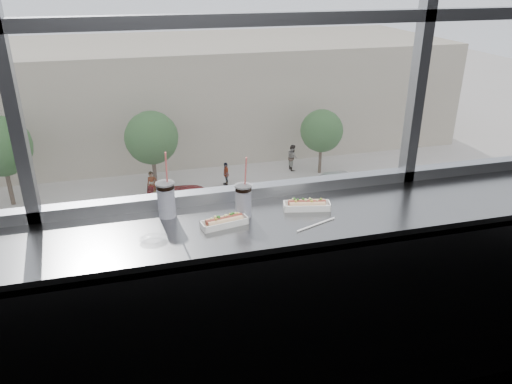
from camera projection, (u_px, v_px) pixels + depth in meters
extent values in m
plane|color=black|center=(238.00, 284.00, 2.88)|extent=(6.00, 0.00, 6.00)
cube|color=gray|center=(250.00, 226.00, 2.42)|extent=(6.00, 0.55, 0.06)
cube|color=gray|center=(263.00, 345.00, 2.41)|extent=(6.00, 0.04, 1.04)
cube|color=white|center=(224.00, 225.00, 2.37)|extent=(0.23, 0.11, 0.01)
cube|color=white|center=(224.00, 222.00, 2.36)|extent=(0.23, 0.11, 0.03)
cylinder|color=tan|center=(224.00, 221.00, 2.36)|extent=(0.18, 0.07, 0.04)
cylinder|color=maroon|center=(224.00, 219.00, 2.35)|extent=(0.18, 0.06, 0.03)
cube|color=white|center=(307.00, 208.00, 2.53)|extent=(0.25, 0.13, 0.01)
cube|color=white|center=(307.00, 206.00, 2.52)|extent=(0.25, 0.13, 0.03)
cylinder|color=tan|center=(307.00, 204.00, 2.52)|extent=(0.19, 0.08, 0.04)
cylinder|color=maroon|center=(307.00, 202.00, 2.52)|extent=(0.19, 0.07, 0.03)
cylinder|color=white|center=(166.00, 200.00, 2.42)|extent=(0.08, 0.08, 0.17)
cylinder|color=black|center=(165.00, 186.00, 2.39)|extent=(0.09, 0.09, 0.02)
cylinder|color=silver|center=(165.00, 183.00, 2.39)|extent=(0.09, 0.09, 0.01)
cylinder|color=#E75F5D|center=(166.00, 169.00, 2.35)|extent=(0.01, 0.05, 0.18)
cylinder|color=white|center=(243.00, 201.00, 2.43)|extent=(0.08, 0.08, 0.16)
cylinder|color=black|center=(243.00, 188.00, 2.40)|extent=(0.08, 0.08, 0.02)
cylinder|color=silver|center=(243.00, 186.00, 2.40)|extent=(0.09, 0.09, 0.01)
cylinder|color=#E75F5D|center=(246.00, 172.00, 2.36)|extent=(0.01, 0.04, 0.16)
cylinder|color=white|center=(316.00, 225.00, 2.37)|extent=(0.22, 0.09, 0.01)
ellipsoid|color=silver|center=(153.00, 238.00, 2.23)|extent=(0.11, 0.08, 0.03)
plane|color=#B7ADA4|center=(133.00, 125.00, 45.94)|extent=(120.00, 120.00, 0.00)
cube|color=black|center=(152.00, 253.00, 25.23)|extent=(80.00, 10.00, 0.06)
cube|color=#B7ADA4|center=(143.00, 191.00, 32.28)|extent=(80.00, 6.00, 0.04)
cube|color=tan|center=(131.00, 95.00, 39.45)|extent=(50.00, 14.00, 8.00)
imported|color=white|center=(343.00, 179.00, 31.16)|extent=(2.73, 6.48, 2.16)
imported|color=maroon|center=(167.00, 277.00, 21.35)|extent=(2.85, 6.52, 2.15)
imported|color=white|center=(287.00, 261.00, 22.66)|extent=(3.11, 6.23, 2.00)
imported|color=#6B5DBC|center=(426.00, 240.00, 24.31)|extent=(3.04, 6.43, 2.09)
imported|color=#990A0D|center=(194.00, 196.00, 28.97)|extent=(3.16, 6.44, 2.08)
imported|color=#66605B|center=(152.00, 182.00, 30.96)|extent=(0.91, 0.68, 2.05)
imported|color=#66605B|center=(226.00, 172.00, 32.76)|extent=(0.64, 0.85, 1.91)
imported|color=#66605B|center=(293.00, 155.00, 35.21)|extent=(0.74, 0.99, 2.23)
cylinder|color=#47382B|center=(9.00, 185.00, 29.92)|extent=(0.27, 0.27, 2.65)
sphere|color=#325E2A|center=(1.00, 146.00, 28.92)|extent=(3.54, 3.54, 3.54)
cylinder|color=#47382B|center=(155.00, 172.00, 31.97)|extent=(0.25, 0.25, 2.51)
sphere|color=#325E2A|center=(152.00, 138.00, 31.02)|extent=(3.35, 3.35, 3.35)
cylinder|color=#47382B|center=(320.00, 159.00, 34.71)|extent=(0.22, 0.22, 2.19)
sphere|color=#325E2A|center=(322.00, 131.00, 33.89)|extent=(2.92, 2.92, 2.92)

